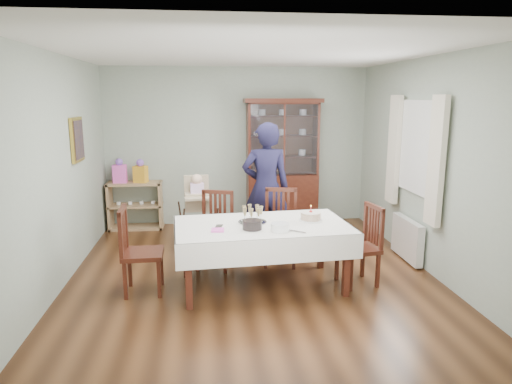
{
  "coord_description": "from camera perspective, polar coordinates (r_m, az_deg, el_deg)",
  "views": [
    {
      "loc": [
        -0.55,
        -5.4,
        2.2
      ],
      "look_at": [
        0.07,
        0.2,
        1.02
      ],
      "focal_mm": 32.0,
      "sensor_mm": 36.0,
      "label": 1
    }
  ],
  "objects": [
    {
      "name": "floor",
      "position": [
        5.85,
        -0.48,
        -10.26
      ],
      "size": [
        5.0,
        5.0,
        0.0
      ],
      "primitive_type": "plane",
      "color": "#593319",
      "rests_on": "ground"
    },
    {
      "name": "room_shell",
      "position": [
        5.97,
        -1.03,
        7.06
      ],
      "size": [
        5.0,
        5.0,
        5.0
      ],
      "color": "#9EAA99",
      "rests_on": "floor"
    },
    {
      "name": "dining_table",
      "position": [
        5.38,
        0.75,
        -7.88
      ],
      "size": [
        2.08,
        1.29,
        0.76
      ],
      "rotation": [
        0.0,
        0.0,
        0.07
      ],
      "color": "#491F12",
      "rests_on": "floor"
    },
    {
      "name": "china_cabinet",
      "position": [
        7.84,
        3.29,
        3.89
      ],
      "size": [
        1.3,
        0.48,
        2.18
      ],
      "color": "#491F12",
      "rests_on": "floor"
    },
    {
      "name": "sideboard",
      "position": [
        7.97,
        -14.82,
        -1.63
      ],
      "size": [
        0.9,
        0.38,
        0.8
      ],
      "color": "tan",
      "rests_on": "floor"
    },
    {
      "name": "picture_frame",
      "position": [
        6.44,
        -21.46,
        6.11
      ],
      "size": [
        0.04,
        0.48,
        0.58
      ],
      "primitive_type": "cube",
      "color": "gold",
      "rests_on": "room_shell"
    },
    {
      "name": "window",
      "position": [
        6.37,
        19.58,
        5.28
      ],
      "size": [
        0.04,
        1.02,
        1.22
      ],
      "primitive_type": "cube",
      "color": "white",
      "rests_on": "room_shell"
    },
    {
      "name": "curtain_left",
      "position": [
        5.8,
        21.62,
        3.56
      ],
      "size": [
        0.07,
        0.3,
        1.55
      ],
      "primitive_type": "cube",
      "color": "silver",
      "rests_on": "room_shell"
    },
    {
      "name": "curtain_right",
      "position": [
        6.91,
        16.86,
        5.08
      ],
      "size": [
        0.07,
        0.3,
        1.55
      ],
      "primitive_type": "cube",
      "color": "silver",
      "rests_on": "room_shell"
    },
    {
      "name": "radiator",
      "position": [
        6.59,
        18.36,
        -5.57
      ],
      "size": [
        0.1,
        0.8,
        0.55
      ],
      "primitive_type": "cube",
      "color": "white",
      "rests_on": "floor"
    },
    {
      "name": "chair_far_left",
      "position": [
        6.04,
        -5.14,
        -6.62
      ],
      "size": [
        0.55,
        0.55,
        0.99
      ],
      "rotation": [
        0.0,
        0.0,
        -0.27
      ],
      "color": "#491F12",
      "rests_on": "floor"
    },
    {
      "name": "chair_far_right",
      "position": [
        6.13,
        3.07,
        -6.27
      ],
      "size": [
        0.53,
        0.53,
        1.0
      ],
      "rotation": [
        0.0,
        0.0,
        -0.19
      ],
      "color": "#491F12",
      "rests_on": "floor"
    },
    {
      "name": "chair_end_left",
      "position": [
        5.42,
        -14.07,
        -9.12
      ],
      "size": [
        0.45,
        0.45,
        1.0
      ],
      "rotation": [
        0.0,
        0.0,
        1.59
      ],
      "color": "#491F12",
      "rests_on": "floor"
    },
    {
      "name": "chair_end_right",
      "position": [
        5.63,
        12.71,
        -8.39
      ],
      "size": [
        0.5,
        0.5,
        0.95
      ],
      "rotation": [
        0.0,
        0.0,
        -1.39
      ],
      "color": "#491F12",
      "rests_on": "floor"
    },
    {
      "name": "woman",
      "position": [
        6.49,
        1.24,
        0.53
      ],
      "size": [
        0.68,
        0.45,
        1.86
      ],
      "primitive_type": "imported",
      "rotation": [
        0.0,
        0.0,
        3.15
      ],
      "color": "black",
      "rests_on": "floor"
    },
    {
      "name": "high_chair",
      "position": [
        6.8,
        -7.28,
        -3.37
      ],
      "size": [
        0.53,
        0.53,
        1.1
      ],
      "rotation": [
        0.0,
        0.0,
        0.08
      ],
      "color": "black",
      "rests_on": "floor"
    },
    {
      "name": "champagne_tray",
      "position": [
        5.3,
        -0.45,
        -3.28
      ],
      "size": [
        0.33,
        0.33,
        0.2
      ],
      "color": "silver",
      "rests_on": "dining_table"
    },
    {
      "name": "birthday_cake",
      "position": [
        5.44,
        6.85,
        -3.05
      ],
      "size": [
        0.27,
        0.27,
        0.19
      ],
      "color": "white",
      "rests_on": "dining_table"
    },
    {
      "name": "plate_stack_dark",
      "position": [
        5.06,
        -0.47,
        -4.11
      ],
      "size": [
        0.22,
        0.22,
        0.1
      ],
      "primitive_type": "cylinder",
      "rotation": [
        0.0,
        0.0,
        -0.01
      ],
      "color": "black",
      "rests_on": "dining_table"
    },
    {
      "name": "plate_stack_white",
      "position": [
        5.0,
        3.02,
        -4.41
      ],
      "size": [
        0.25,
        0.25,
        0.09
      ],
      "primitive_type": "cylinder",
      "rotation": [
        0.0,
        0.0,
        -0.27
      ],
      "color": "white",
      "rests_on": "dining_table"
    },
    {
      "name": "napkin_stack",
      "position": [
        5.02,
        -4.81,
        -4.76
      ],
      "size": [
        0.15,
        0.15,
        0.02
      ],
      "primitive_type": "cube",
      "rotation": [
        0.0,
        0.0,
        -0.08
      ],
      "color": "#F459CA",
      "rests_on": "dining_table"
    },
    {
      "name": "cutlery",
      "position": [
        5.18,
        -5.0,
        -4.29
      ],
      "size": [
        0.12,
        0.16,
        0.01
      ],
      "primitive_type": null,
      "rotation": [
        0.0,
        0.0,
        -0.2
      ],
      "color": "silver",
      "rests_on": "dining_table"
    },
    {
      "name": "cake_knife",
      "position": [
        5.01,
        4.63,
        -4.85
      ],
      "size": [
        0.26,
        0.21,
        0.01
      ],
      "primitive_type": "cube",
      "rotation": [
        0.0,
        0.0,
        -0.66
      ],
      "color": "silver",
      "rests_on": "dining_table"
    },
    {
      "name": "gift_bag_pink",
      "position": [
        7.88,
        -16.67,
        2.41
      ],
      "size": [
        0.22,
        0.14,
        0.41
      ],
      "color": "#F459CA",
      "rests_on": "sideboard"
    },
    {
      "name": "gift_bag_orange",
      "position": [
        7.83,
        -14.24,
        2.44
      ],
      "size": [
        0.25,
        0.21,
        0.39
      ],
      "color": "gold",
      "rests_on": "sideboard"
    }
  ]
}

